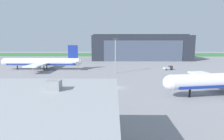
{
  "coord_description": "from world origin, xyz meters",
  "views": [
    {
      "loc": [
        -1.26,
        -59.49,
        14.88
      ],
      "look_at": [
        -2.17,
        17.17,
        3.21
      ],
      "focal_mm": 29.91,
      "sensor_mm": 36.0,
      "label": 1
    }
  ],
  "objects_px": {
    "fuel_bowser": "(168,68)",
    "apron_light_mast": "(115,53)",
    "maintenance_hangar": "(140,48)",
    "airliner_far_right": "(42,62)"
  },
  "relations": [
    {
      "from": "maintenance_hangar",
      "to": "apron_light_mast",
      "type": "distance_m",
      "value": 73.77
    },
    {
      "from": "fuel_bowser",
      "to": "apron_light_mast",
      "type": "height_order",
      "value": "apron_light_mast"
    },
    {
      "from": "airliner_far_right",
      "to": "apron_light_mast",
      "type": "distance_m",
      "value": 41.16
    },
    {
      "from": "fuel_bowser",
      "to": "airliner_far_right",
      "type": "bearing_deg",
      "value": 179.92
    },
    {
      "from": "airliner_far_right",
      "to": "fuel_bowser",
      "type": "xyz_separation_m",
      "value": [
        67.44,
        -0.09,
        -3.0
      ]
    },
    {
      "from": "maintenance_hangar",
      "to": "apron_light_mast",
      "type": "relative_size",
      "value": 4.74
    },
    {
      "from": "airliner_far_right",
      "to": "fuel_bowser",
      "type": "relative_size",
      "value": 8.51
    },
    {
      "from": "fuel_bowser",
      "to": "apron_light_mast",
      "type": "bearing_deg",
      "value": -158.31
    },
    {
      "from": "apron_light_mast",
      "to": "fuel_bowser",
      "type": "bearing_deg",
      "value": 21.69
    },
    {
      "from": "maintenance_hangar",
      "to": "fuel_bowser",
      "type": "distance_m",
      "value": 60.43
    }
  ]
}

